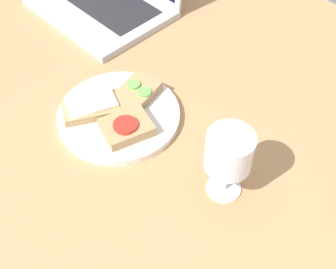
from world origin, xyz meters
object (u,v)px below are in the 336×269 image
(sandwich_with_tomato, at_px, (127,127))
(sandwich_with_cucumber, at_px, (135,95))
(plate, at_px, (119,116))
(sandwich_with_cheese, at_px, (93,106))
(wine_glass, at_px, (229,154))

(sandwich_with_tomato, distance_m, sandwich_with_cucumber, 0.09)
(sandwich_with_tomato, relative_size, sandwich_with_cucumber, 0.91)
(plate, height_order, sandwich_with_tomato, sandwich_with_tomato)
(sandwich_with_tomato, relative_size, sandwich_with_cheese, 0.83)
(sandwich_with_tomato, bearing_deg, plate, 157.38)
(sandwich_with_cheese, bearing_deg, plate, 37.92)
(plate, distance_m, wine_glass, 0.28)
(sandwich_with_cucumber, bearing_deg, sandwich_with_cheese, -112.00)
(wine_glass, bearing_deg, plate, -175.33)
(sandwich_with_cucumber, bearing_deg, wine_glass, -6.46)
(wine_glass, bearing_deg, sandwich_with_cucumber, 173.54)
(sandwich_with_cucumber, xyz_separation_m, wine_glass, (0.27, -0.03, 0.08))
(sandwich_with_tomato, height_order, sandwich_with_cheese, sandwich_with_tomato)
(sandwich_with_tomato, xyz_separation_m, sandwich_with_cheese, (-0.09, -0.01, -0.00))
(plate, xyz_separation_m, wine_glass, (0.26, 0.02, 0.10))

